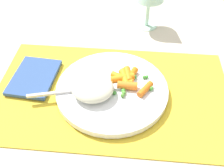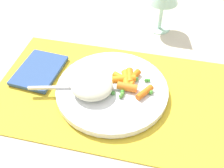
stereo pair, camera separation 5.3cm
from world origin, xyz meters
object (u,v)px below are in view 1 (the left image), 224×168
(rice_mound, at_px, (93,88))
(napkin, at_px, (34,77))
(fork, at_px, (89,89))
(plate, at_px, (112,90))
(carrot_portion, at_px, (128,79))

(rice_mound, height_order, napkin, rice_mound)
(fork, bearing_deg, plate, 14.63)
(plate, bearing_deg, fork, -165.37)
(rice_mound, height_order, fork, rice_mound)
(plate, relative_size, napkin, 1.92)
(rice_mound, relative_size, carrot_portion, 0.93)
(fork, relative_size, napkin, 1.68)
(plate, height_order, rice_mound, rice_mound)
(plate, xyz_separation_m, carrot_portion, (0.03, 0.02, 0.01))
(napkin, bearing_deg, carrot_portion, -1.72)
(plate, distance_m, carrot_portion, 0.04)
(carrot_portion, relative_size, napkin, 0.75)
(rice_mound, bearing_deg, plate, 29.82)
(carrot_portion, distance_m, fork, 0.09)
(napkin, bearing_deg, rice_mound, -18.52)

